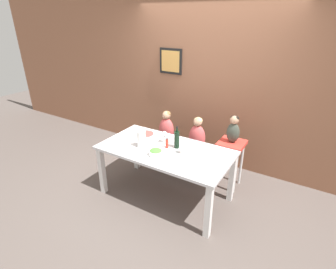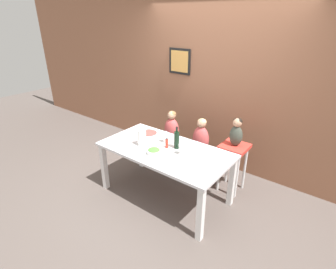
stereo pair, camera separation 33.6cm
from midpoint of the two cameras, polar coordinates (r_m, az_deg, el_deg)
ground_plane at (r=3.79m, az=1.97°, el=-13.11°), size 14.00×14.00×0.00m
wall_back at (r=4.24m, az=12.71°, el=10.78°), size 10.00×0.09×2.70m
dining_table at (r=3.44m, az=2.12°, el=-4.57°), size 1.71×0.89×0.74m
chair_far_left at (r=4.28m, az=3.03°, el=-2.43°), size 0.42×0.43×0.44m
chair_far_center at (r=4.04m, az=9.33°, el=-4.53°), size 0.42×0.43×0.44m
chair_right_highchair at (r=3.76m, az=16.62°, el=-4.33°), size 0.35×0.37×0.71m
person_child_left at (r=4.15m, az=3.13°, el=1.45°), size 0.26×0.18×0.52m
person_child_center at (r=3.90m, az=9.65°, el=-0.47°), size 0.26×0.18×0.52m
person_baby_right at (r=3.62m, az=17.28°, el=0.55°), size 0.18×0.13×0.39m
wine_bottle at (r=3.37m, az=4.76°, el=-1.16°), size 0.07×0.07×0.30m
paper_towel_roll at (r=3.44m, az=-2.94°, el=-0.77°), size 0.11×0.11×0.22m
wine_glass_near at (r=3.22m, az=5.91°, el=-2.49°), size 0.07×0.07×0.17m
wine_glass_far at (r=3.51m, az=2.19°, el=-0.04°), size 0.07×0.07×0.17m
salad_bowl_large at (r=3.24m, az=-0.12°, el=-3.78°), size 0.18×0.18×0.08m
dinner_plate_front_left at (r=3.61m, az=-6.80°, el=-1.46°), size 0.23×0.23×0.01m
dinner_plate_back_left at (r=3.84m, az=-1.69°, el=0.33°), size 0.23×0.23×0.01m
dinner_plate_back_right at (r=3.36m, az=12.35°, el=-4.03°), size 0.23×0.23×0.01m
condiment_bottle_hot_sauce at (r=3.39m, az=2.63°, el=-1.93°), size 0.04×0.04×0.14m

